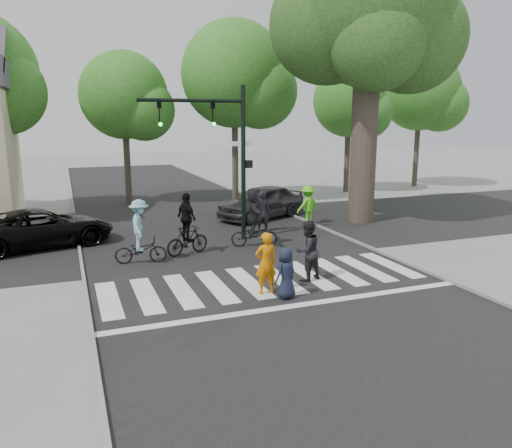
% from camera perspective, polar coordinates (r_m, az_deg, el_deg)
% --- Properties ---
extents(ground, '(120.00, 120.00, 0.00)m').
position_cam_1_polar(ground, '(14.15, 2.49, -7.68)').
color(ground, gray).
rests_on(ground, ground).
extents(road_stem, '(10.00, 70.00, 0.01)m').
position_cam_1_polar(road_stem, '(18.63, -3.65, -2.82)').
color(road_stem, black).
rests_on(road_stem, ground).
extents(road_cross, '(70.00, 10.00, 0.01)m').
position_cam_1_polar(road_cross, '(21.43, -6.05, -0.89)').
color(road_cross, black).
rests_on(road_cross, ground).
extents(curb_left, '(0.10, 70.00, 0.10)m').
position_cam_1_polar(curb_left, '(17.84, -19.35, -4.01)').
color(curb_left, gray).
rests_on(curb_left, ground).
extents(curb_right, '(0.10, 70.00, 0.10)m').
position_cam_1_polar(curb_right, '(20.65, 9.85, -1.38)').
color(curb_right, gray).
rests_on(curb_right, ground).
extents(crosswalk, '(10.00, 3.85, 0.01)m').
position_cam_1_polar(crosswalk, '(14.72, 1.46, -6.85)').
color(crosswalk, silver).
rests_on(crosswalk, ground).
extents(traffic_signal, '(4.45, 0.29, 6.00)m').
position_cam_1_polar(traffic_signal, '(19.29, -3.87, 9.41)').
color(traffic_signal, black).
rests_on(traffic_signal, ground).
extents(eucalyptus, '(8.30, 7.20, 13.00)m').
position_cam_1_polar(eucalyptus, '(24.07, 12.67, 22.06)').
color(eucalyptus, brown).
rests_on(eucalyptus, ground).
extents(bg_tree_2, '(5.04, 4.80, 8.40)m').
position_cam_1_polar(bg_tree_2, '(29.06, -14.33, 13.65)').
color(bg_tree_2, brown).
rests_on(bg_tree_2, ground).
extents(bg_tree_3, '(6.30, 6.00, 10.20)m').
position_cam_1_polar(bg_tree_3, '(29.20, -1.74, 16.28)').
color(bg_tree_3, brown).
rests_on(bg_tree_3, ground).
extents(bg_tree_4, '(4.83, 4.60, 8.15)m').
position_cam_1_polar(bg_tree_4, '(33.35, 11.09, 13.28)').
color(bg_tree_4, brown).
rests_on(bg_tree_4, ground).
extents(bg_tree_5, '(5.67, 5.40, 9.30)m').
position_cam_1_polar(bg_tree_5, '(37.36, 18.78, 13.84)').
color(bg_tree_5, brown).
rests_on(bg_tree_5, ground).
extents(pedestrian_woman, '(0.65, 0.44, 1.74)m').
position_cam_1_polar(pedestrian_woman, '(13.71, 1.12, -4.50)').
color(pedestrian_woman, orange).
rests_on(pedestrian_woman, ground).
extents(pedestrian_child, '(0.80, 0.67, 1.40)m').
position_cam_1_polar(pedestrian_child, '(13.42, 3.46, -5.64)').
color(pedestrian_child, '#181E34').
rests_on(pedestrian_child, ground).
extents(pedestrian_adult, '(1.06, 0.93, 1.83)m').
position_cam_1_polar(pedestrian_adult, '(14.89, 5.87, -3.04)').
color(pedestrian_adult, black).
rests_on(pedestrian_adult, ground).
extents(cyclist_left, '(1.79, 1.21, 2.16)m').
position_cam_1_polar(cyclist_left, '(16.98, -13.11, -1.34)').
color(cyclist_left, black).
rests_on(cyclist_left, ground).
extents(cyclist_mid, '(1.76, 1.11, 2.21)m').
position_cam_1_polar(cyclist_mid, '(17.80, -7.88, -0.62)').
color(cyclist_mid, black).
rests_on(cyclist_mid, ground).
extents(cyclist_right, '(1.85, 1.71, 2.22)m').
position_cam_1_polar(cyclist_right, '(18.70, -0.21, 0.36)').
color(cyclist_right, black).
rests_on(cyclist_right, ground).
extents(car_suv, '(5.66, 3.69, 1.45)m').
position_cam_1_polar(car_suv, '(20.41, -23.29, -0.40)').
color(car_suv, black).
rests_on(car_suv, ground).
extents(car_grey, '(5.09, 3.70, 1.61)m').
position_cam_1_polar(car_grey, '(24.12, 0.65, 2.55)').
color(car_grey, '#343337').
rests_on(car_grey, ground).
extents(bystander_hivis, '(1.27, 0.90, 1.78)m').
position_cam_1_polar(bystander_hivis, '(22.79, 5.93, 2.15)').
color(bystander_hivis, '#56E71C').
rests_on(bystander_hivis, ground).
extents(bystander_dark, '(0.72, 0.56, 1.75)m').
position_cam_1_polar(bystander_dark, '(21.22, 0.72, 1.44)').
color(bystander_dark, black).
rests_on(bystander_dark, ground).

